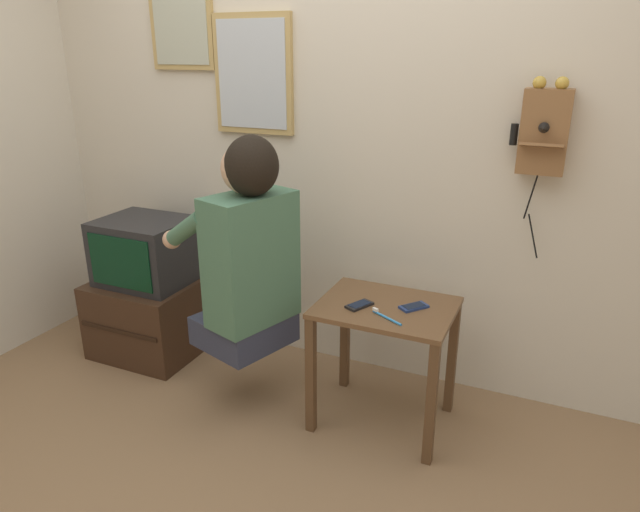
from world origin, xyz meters
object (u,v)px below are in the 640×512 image
object	(u,v)px
framed_picture	(182,32)
toothbrush	(385,316)
television	(146,251)
cell_phone_held	(359,305)
person	(248,250)
cell_phone_spare	(414,307)
wall_mirror	(253,75)
wall_phone_antique	(544,130)

from	to	relation	value
framed_picture	toothbrush	distance (m)	1.85
television	framed_picture	world-z (taller)	framed_picture
cell_phone_held	person	bearing A→B (deg)	-145.35
television	cell_phone_spare	xyz separation A→B (m)	(1.53, -0.08, -0.01)
television	toothbrush	distance (m)	1.46
cell_phone_held	wall_mirror	bearing A→B (deg)	173.59
wall_mirror	toothbrush	bearing A→B (deg)	-31.29
framed_picture	cell_phone_held	size ratio (longest dim) A/B	2.81
person	framed_picture	bearing A→B (deg)	68.40
wall_phone_antique	person	bearing A→B (deg)	-155.02
person	television	distance (m)	0.86
television	wall_mirror	distance (m)	1.11
wall_mirror	television	bearing A→B (deg)	-147.29
framed_picture	wall_mirror	xyz separation A→B (m)	(0.42, -0.00, -0.21)
cell_phone_held	cell_phone_spare	distance (m)	0.24
person	television	xyz separation A→B (m)	(-0.80, 0.24, -0.20)
wall_mirror	cell_phone_held	bearing A→B (deg)	-32.34
framed_picture	cell_phone_spare	xyz separation A→B (m)	(1.43, -0.42, -1.14)
cell_phone_held	toothbrush	xyz separation A→B (m)	(0.14, -0.06, 0.00)
framed_picture	cell_phone_spare	bearing A→B (deg)	-16.36
framed_picture	wall_mirror	size ratio (longest dim) A/B	0.66
wall_phone_antique	cell_phone_spare	distance (m)	0.92
person	cell_phone_held	xyz separation A→B (m)	(0.51, 0.08, -0.21)
framed_picture	cell_phone_held	world-z (taller)	framed_picture
wall_phone_antique	cell_phone_spare	bearing A→B (deg)	-137.91
television	cell_phone_held	xyz separation A→B (m)	(1.31, -0.16, -0.01)
person	framed_picture	xyz separation A→B (m)	(-0.70, 0.58, 0.93)
toothbrush	framed_picture	bearing A→B (deg)	95.78
wall_mirror	cell_phone_spare	xyz separation A→B (m)	(1.01, -0.42, -0.93)
television	cell_phone_spare	size ratio (longest dim) A/B	3.57
cell_phone_held	cell_phone_spare	bearing A→B (deg)	45.89
framed_picture	cell_phone_held	bearing A→B (deg)	-22.50
wall_phone_antique	cell_phone_spare	size ratio (longest dim) A/B	5.75
wall_phone_antique	cell_phone_spare	xyz separation A→B (m)	(-0.41, -0.37, -0.73)
wall_mirror	cell_phone_held	distance (m)	1.31
person	cell_phone_held	size ratio (longest dim) A/B	7.20
framed_picture	cell_phone_held	xyz separation A→B (m)	(1.21, -0.50, -1.14)
toothbrush	television	bearing A→B (deg)	109.76
wall_phone_antique	framed_picture	world-z (taller)	framed_picture
wall_phone_antique	wall_mirror	bearing A→B (deg)	178.35
wall_phone_antique	toothbrush	size ratio (longest dim) A/B	5.08
toothbrush	wall_phone_antique	bearing A→B (deg)	-15.49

